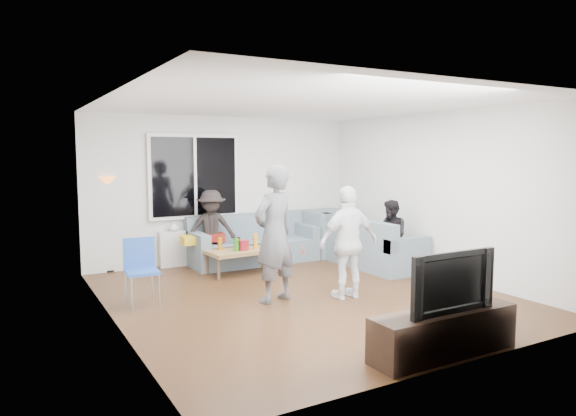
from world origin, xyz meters
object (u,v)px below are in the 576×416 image
player_right (348,242)px  spectator_back (211,229)px  tv_console (444,333)px  sofa_right_section (372,241)px  television (446,280)px  player_left (275,234)px  spectator_right (391,236)px  sofa_back_section (254,239)px  coffee_table (242,261)px  floor_lamp (108,225)px  side_chair (142,273)px

player_right → spectator_back: 2.87m
spectator_back → tv_console: (0.54, -4.80, -0.44)m
sofa_right_section → television: 4.05m
sofa_right_section → player_left: size_ratio=1.11×
spectator_right → spectator_back: size_ratio=0.89×
sofa_back_section → sofa_right_section: 2.07m
coffee_table → floor_lamp: bearing=146.3°
sofa_right_section → tv_console: sofa_right_section is taller
sofa_back_section → coffee_table: size_ratio=2.09×
spectator_back → coffee_table: bearing=-54.2°
spectator_right → spectator_back: spectator_back is taller
television → player_right: bearing=80.1°
player_right → coffee_table: bearing=-70.5°
sofa_back_section → side_chair: side_chair is taller
spectator_right → tv_console: (-1.93, -3.04, -0.37)m
player_left → television: player_left is taller
side_chair → television: 3.77m
player_right → tv_console: 2.18m
tv_console → coffee_table: bearing=94.1°
coffee_table → television: size_ratio=1.07×
spectator_right → tv_console: bearing=-24.1°
player_right → television: bearing=81.6°
television → side_chair: bearing=124.7°
player_left → spectator_back: size_ratio=1.36×
player_right → player_left: bearing=-18.8°
sofa_right_section → player_left: player_left is taller
sofa_back_section → coffee_table: 0.90m
coffee_table → tv_console: size_ratio=0.69×
coffee_table → player_left: bearing=-99.4°
sofa_back_section → sofa_right_section: (1.67, -1.22, 0.00)m
floor_lamp → television: bearing=-68.1°
sofa_back_section → spectator_back: spectator_back is taller
spectator_back → television: size_ratio=1.29×
side_chair → tv_console: bearing=-51.7°
sofa_right_section → floor_lamp: bearing=66.4°
player_left → spectator_back: (0.03, 2.38, -0.24)m
side_chair → spectator_right: 4.07m
player_right → television: (-0.36, -2.08, -0.02)m
sofa_back_section → television: (-0.26, -4.77, 0.31)m
player_left → spectator_back: bearing=-107.6°
floor_lamp → spectator_back: floor_lamp is taller
television → coffee_table: bearing=94.1°
sofa_back_section → player_right: (0.11, -2.69, 0.34)m
sofa_back_section → player_left: bearing=-109.5°
player_right → floor_lamp: bearing=-50.9°
sofa_back_section → player_left: player_left is taller
television → tv_console: bearing=0.0°
sofa_right_section → floor_lamp: (-4.07, 1.78, 0.36)m
coffee_table → spectator_right: size_ratio=0.93×
sofa_back_section → spectator_right: size_ratio=1.94×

